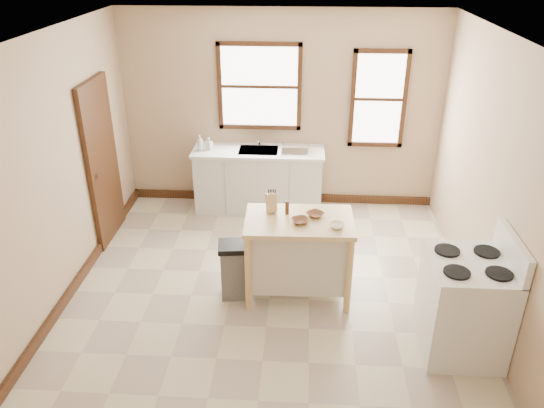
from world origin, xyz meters
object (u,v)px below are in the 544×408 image
(pepper_grinder, at_px, (287,207))
(gas_stove, at_px, (466,295))
(soap_bottle_a, at_px, (200,143))
(dish_rack, at_px, (295,149))
(trash_bin, at_px, (235,270))
(bowl_c, at_px, (337,226))
(bowl_a, at_px, (300,221))
(kitchen_island, at_px, (298,257))
(soap_bottle_b, at_px, (209,144))
(bowl_b, at_px, (315,214))
(knife_block, at_px, (271,203))

(pepper_grinder, bearing_deg, gas_stove, -28.24)
(soap_bottle_a, height_order, dish_rack, soap_bottle_a)
(trash_bin, bearing_deg, bowl_c, -10.72)
(pepper_grinder, relative_size, bowl_a, 0.83)
(bowl_c, height_order, trash_bin, bowl_c)
(kitchen_island, bearing_deg, dish_rack, 91.18)
(soap_bottle_b, distance_m, bowl_b, 2.46)
(bowl_b, height_order, gas_stove, gas_stove)
(soap_bottle_a, height_order, soap_bottle_b, soap_bottle_a)
(bowl_b, xyz_separation_m, trash_bin, (-0.86, -0.17, -0.63))
(soap_bottle_b, bearing_deg, dish_rack, 21.48)
(soap_bottle_a, xyz_separation_m, knife_block, (1.12, -1.85, 0.01))
(soap_bottle_a, height_order, knife_block, soap_bottle_a)
(gas_stove, bearing_deg, dish_rack, 120.59)
(trash_bin, bearing_deg, gas_stove, -24.46)
(pepper_grinder, xyz_separation_m, bowl_c, (0.52, -0.28, -0.05))
(kitchen_island, distance_m, trash_bin, 0.71)
(knife_block, xyz_separation_m, gas_stove, (1.88, -0.95, -0.42))
(soap_bottle_a, xyz_separation_m, bowl_c, (1.81, -2.16, -0.07))
(dish_rack, height_order, pepper_grinder, pepper_grinder)
(bowl_a, xyz_separation_m, bowl_b, (0.16, 0.16, -0.00))
(bowl_a, bearing_deg, gas_stove, -24.78)
(dish_rack, bearing_deg, soap_bottle_b, -178.78)
(dish_rack, relative_size, bowl_a, 2.15)
(knife_block, height_order, bowl_c, knife_block)
(kitchen_island, xyz_separation_m, bowl_b, (0.17, 0.08, 0.49))
(soap_bottle_b, bearing_deg, soap_bottle_a, -136.05)
(kitchen_island, xyz_separation_m, gas_stove, (1.57, -0.80, 0.15))
(kitchen_island, height_order, knife_block, knife_block)
(bowl_b, bearing_deg, bowl_a, -135.01)
(bowl_c, xyz_separation_m, gas_stove, (1.18, -0.64, -0.34))
(soap_bottle_b, distance_m, knife_block, 2.14)
(bowl_a, bearing_deg, soap_bottle_a, 124.60)
(bowl_a, relative_size, gas_stove, 0.15)
(bowl_a, relative_size, bowl_b, 1.04)
(soap_bottle_a, bearing_deg, soap_bottle_b, 22.08)
(kitchen_island, bearing_deg, bowl_c, -23.52)
(soap_bottle_a, distance_m, bowl_a, 2.52)
(knife_block, height_order, bowl_b, knife_block)
(knife_block, distance_m, gas_stove, 2.14)
(trash_bin, height_order, gas_stove, gas_stove)
(soap_bottle_b, relative_size, kitchen_island, 0.15)
(bowl_c, relative_size, gas_stove, 0.13)
(knife_block, height_order, bowl_a, knife_block)
(trash_bin, bearing_deg, bowl_b, 4.10)
(knife_block, distance_m, bowl_a, 0.40)
(dish_rack, relative_size, kitchen_island, 0.34)
(dish_rack, bearing_deg, knife_block, -93.78)
(gas_stove, bearing_deg, bowl_a, 155.22)
(dish_rack, bearing_deg, pepper_grinder, -88.45)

